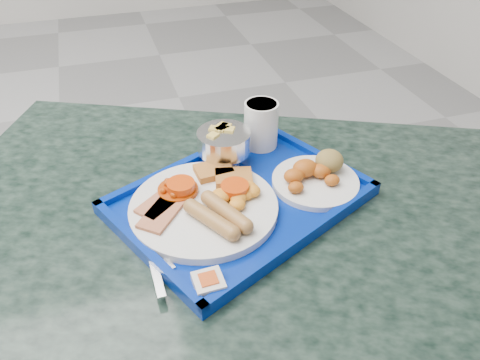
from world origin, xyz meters
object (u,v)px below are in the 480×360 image
Objects in this scene: tray at (240,199)px; bread_plate at (316,175)px; fruit_bowl at (224,142)px; juice_cup at (261,123)px; table at (227,277)px; main_plate at (207,203)px.

bread_plate is at bearing -0.00° from tray.
fruit_bowl reaches higher than bread_plate.
juice_cup is at bearing 58.74° from tray.
juice_cup is (-0.06, 0.16, 0.04)m from bread_plate.
bread_plate is 0.19m from fruit_bowl.
tray reaches higher than table.
tray is 0.13m from fruit_bowl.
main_plate is at bearing 176.78° from table.
table is 4.96× the size of main_plate.
main_plate is (-0.03, 0.00, 0.21)m from table.
bread_plate is 1.66× the size of juice_cup.
juice_cup is (0.10, 0.16, 0.06)m from tray.
juice_cup is at bearing 22.84° from fruit_bowl.
tray is at bearing 12.00° from main_plate.
fruit_bowl is at bearing -157.16° from juice_cup.
main_plate is at bearing -117.51° from fruit_bowl.
fruit_bowl is (0.00, 0.12, 0.05)m from tray.
table is at bearing -104.98° from fruit_bowl.
fruit_bowl reaches higher than table.
bread_plate is at bearing -38.58° from fruit_bowl.
juice_cup is (0.13, 0.17, 0.25)m from table.
main_plate is 0.24m from juice_cup.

